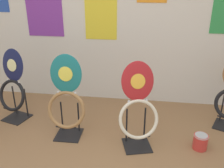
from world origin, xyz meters
The scene contains 5 objects.
wall_back centered at (0.00, 2.14, 1.30)m, with size 8.00×0.07×2.60m.
toilet_seat_display_teal_sax centered at (-0.32, 1.11, 0.44)m, with size 0.42×0.28×0.93m.
toilet_seat_display_crimson_swirl centered at (0.44, 1.04, 0.44)m, with size 0.44×0.36×0.91m.
toilet_seat_display_navy_moon centered at (-1.08, 1.38, 0.42)m, with size 0.42×0.35×0.88m.
paint_can centered at (1.10, 1.07, 0.09)m, with size 0.15×0.15×0.16m.
Camera 1 is at (0.50, -1.17, 1.64)m, focal length 40.00 mm.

